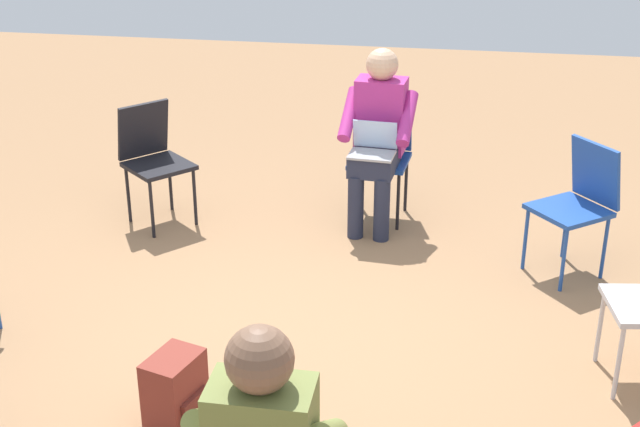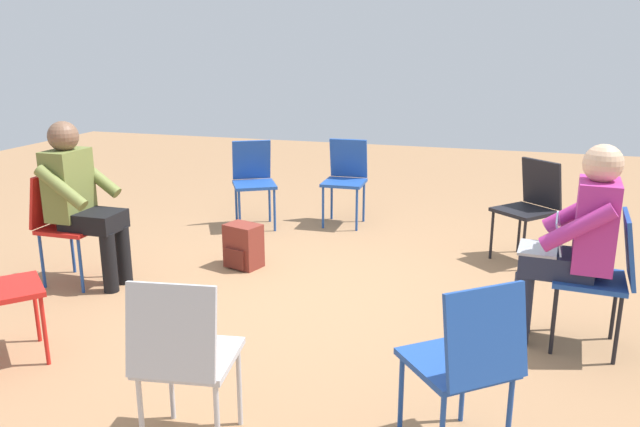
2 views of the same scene
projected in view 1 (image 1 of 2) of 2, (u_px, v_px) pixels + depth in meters
The scene contains 6 objects.
ground_plane at pixel (293, 347), 4.87m from camera, with size 14.00×14.00×0.00m, color #99704C.
chair_northeast at pixel (579, 199), 5.49m from camera, with size 0.58×0.58×0.85m.
chair_northwest at pixel (153, 155), 6.21m from camera, with size 0.59×0.58×0.85m.
chair_north at pixel (382, 150), 6.31m from camera, with size 0.43×0.47×0.85m.
person_with_laptop at pixel (378, 131), 6.08m from camera, with size 0.52×0.55×1.24m.
backpack_near_laptop_user at pixel (175, 394), 4.21m from camera, with size 0.30×0.33×0.36m.
Camera 1 is at (0.83, -4.07, 2.66)m, focal length 50.00 mm.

